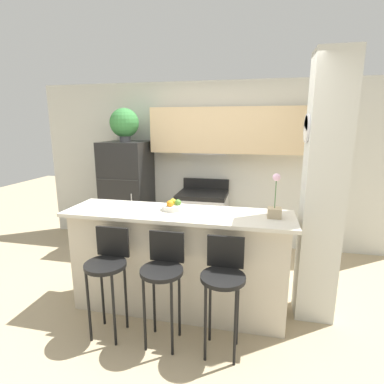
{
  "coord_description": "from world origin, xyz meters",
  "views": [
    {
      "loc": [
        0.75,
        -2.74,
        1.92
      ],
      "look_at": [
        0.0,
        0.67,
        1.12
      ],
      "focal_mm": 28.0,
      "sensor_mm": 36.0,
      "label": 1
    }
  ],
  "objects_px": {
    "bar_stool_mid": "(163,272)",
    "fruit_bowl": "(173,206)",
    "refrigerator": "(128,194)",
    "bar_stool_left": "(108,266)",
    "stove_range": "(202,221)",
    "bar_stool_right": "(223,278)",
    "orchid_vase": "(275,206)",
    "potted_plant_on_fridge": "(124,123)"
  },
  "relations": [
    {
      "from": "bar_stool_mid",
      "to": "fruit_bowl",
      "type": "bearing_deg",
      "value": 96.47
    },
    {
      "from": "refrigerator",
      "to": "bar_stool_left",
      "type": "relative_size",
      "value": 1.66
    },
    {
      "from": "bar_stool_left",
      "to": "fruit_bowl",
      "type": "xyz_separation_m",
      "value": [
        0.46,
        0.55,
        0.43
      ]
    },
    {
      "from": "stove_range",
      "to": "bar_stool_left",
      "type": "distance_m",
      "value": 2.12
    },
    {
      "from": "bar_stool_mid",
      "to": "bar_stool_right",
      "type": "distance_m",
      "value": 0.52
    },
    {
      "from": "bar_stool_left",
      "to": "orchid_vase",
      "type": "height_order",
      "value": "orchid_vase"
    },
    {
      "from": "refrigerator",
      "to": "potted_plant_on_fridge",
      "type": "xyz_separation_m",
      "value": [
        -0.0,
        0.0,
        1.1
      ]
    },
    {
      "from": "stove_range",
      "to": "orchid_vase",
      "type": "relative_size",
      "value": 2.59
    },
    {
      "from": "refrigerator",
      "to": "bar_stool_left",
      "type": "height_order",
      "value": "refrigerator"
    },
    {
      "from": "refrigerator",
      "to": "bar_stool_right",
      "type": "height_order",
      "value": "refrigerator"
    },
    {
      "from": "bar_stool_right",
      "to": "fruit_bowl",
      "type": "height_order",
      "value": "fruit_bowl"
    },
    {
      "from": "potted_plant_on_fridge",
      "to": "fruit_bowl",
      "type": "bearing_deg",
      "value": -51.47
    },
    {
      "from": "orchid_vase",
      "to": "fruit_bowl",
      "type": "relative_size",
      "value": 1.85
    },
    {
      "from": "bar_stool_mid",
      "to": "potted_plant_on_fridge",
      "type": "bearing_deg",
      "value": 121.35
    },
    {
      "from": "bar_stool_mid",
      "to": "bar_stool_right",
      "type": "xyz_separation_m",
      "value": [
        0.52,
        0.0,
        0.0
      ]
    },
    {
      "from": "refrigerator",
      "to": "bar_stool_right",
      "type": "relative_size",
      "value": 1.66
    },
    {
      "from": "refrigerator",
      "to": "bar_stool_mid",
      "type": "height_order",
      "value": "refrigerator"
    },
    {
      "from": "potted_plant_on_fridge",
      "to": "refrigerator",
      "type": "bearing_deg",
      "value": -63.69
    },
    {
      "from": "bar_stool_mid",
      "to": "fruit_bowl",
      "type": "distance_m",
      "value": 0.71
    },
    {
      "from": "refrigerator",
      "to": "bar_stool_left",
      "type": "bearing_deg",
      "value": -70.65
    },
    {
      "from": "bar_stool_left",
      "to": "bar_stool_right",
      "type": "height_order",
      "value": "same"
    },
    {
      "from": "stove_range",
      "to": "fruit_bowl",
      "type": "relative_size",
      "value": 4.78
    },
    {
      "from": "stove_range",
      "to": "bar_stool_right",
      "type": "distance_m",
      "value": 2.14
    },
    {
      "from": "bar_stool_left",
      "to": "bar_stool_mid",
      "type": "bearing_deg",
      "value": 0.0
    },
    {
      "from": "fruit_bowl",
      "to": "refrigerator",
      "type": "bearing_deg",
      "value": 128.53
    },
    {
      "from": "stove_range",
      "to": "refrigerator",
      "type": "bearing_deg",
      "value": -178.32
    },
    {
      "from": "potted_plant_on_fridge",
      "to": "stove_range",
      "type": "bearing_deg",
      "value": 1.67
    },
    {
      "from": "bar_stool_right",
      "to": "bar_stool_mid",
      "type": "bearing_deg",
      "value": 180.0
    },
    {
      "from": "refrigerator",
      "to": "fruit_bowl",
      "type": "height_order",
      "value": "refrigerator"
    },
    {
      "from": "refrigerator",
      "to": "bar_stool_right",
      "type": "bearing_deg",
      "value": -49.07
    },
    {
      "from": "stove_range",
      "to": "fruit_bowl",
      "type": "height_order",
      "value": "fruit_bowl"
    },
    {
      "from": "bar_stool_right",
      "to": "potted_plant_on_fridge",
      "type": "relative_size",
      "value": 2.01
    },
    {
      "from": "potted_plant_on_fridge",
      "to": "orchid_vase",
      "type": "distance_m",
      "value": 2.74
    },
    {
      "from": "refrigerator",
      "to": "fruit_bowl",
      "type": "distance_m",
      "value": 1.9
    },
    {
      "from": "bar_stool_mid",
      "to": "fruit_bowl",
      "type": "relative_size",
      "value": 4.46
    },
    {
      "from": "bar_stool_right",
      "to": "stove_range",
      "type": "bearing_deg",
      "value": 105.19
    },
    {
      "from": "stove_range",
      "to": "bar_stool_right",
      "type": "height_order",
      "value": "stove_range"
    },
    {
      "from": "stove_range",
      "to": "bar_stool_mid",
      "type": "height_order",
      "value": "stove_range"
    },
    {
      "from": "bar_stool_left",
      "to": "potted_plant_on_fridge",
      "type": "bearing_deg",
      "value": 109.35
    },
    {
      "from": "bar_stool_left",
      "to": "fruit_bowl",
      "type": "bearing_deg",
      "value": 50.37
    },
    {
      "from": "fruit_bowl",
      "to": "bar_stool_mid",
      "type": "bearing_deg",
      "value": -83.53
    },
    {
      "from": "bar_stool_mid",
      "to": "refrigerator",
      "type": "bearing_deg",
      "value": 121.35
    }
  ]
}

